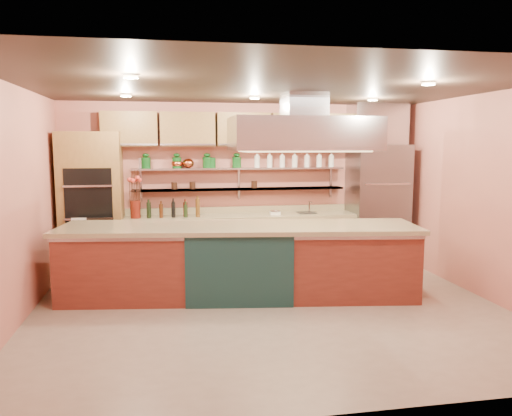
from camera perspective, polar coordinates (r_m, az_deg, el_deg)
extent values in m
cube|color=gray|center=(6.49, 1.73, -11.75)|extent=(6.00, 5.00, 0.02)
cube|color=black|center=(6.18, 1.83, 13.72)|extent=(6.00, 5.00, 0.02)
cube|color=#C26E5C|center=(8.63, -1.67, 2.59)|extent=(6.00, 0.04, 2.80)
cube|color=#C26E5C|center=(3.80, 9.64, -3.58)|extent=(6.00, 0.04, 2.80)
cube|color=#C26E5C|center=(6.29, -26.05, 0.08)|extent=(0.04, 5.00, 2.80)
cube|color=#C26E5C|center=(7.41, 25.13, 1.11)|extent=(0.04, 5.00, 2.80)
cube|color=brown|center=(8.32, -18.24, 0.32)|extent=(0.95, 0.64, 2.30)
cube|color=slate|center=(8.98, 13.69, 0.32)|extent=(0.95, 0.72, 2.10)
cube|color=tan|center=(8.46, -1.68, -3.91)|extent=(3.84, 0.64, 0.93)
cube|color=#A3A6AA|center=(8.50, -1.87, 2.18)|extent=(3.60, 0.26, 0.03)
cube|color=#A3A6AA|center=(8.47, -1.88, 4.53)|extent=(3.60, 0.26, 0.03)
cube|color=brown|center=(8.42, -1.51, 8.94)|extent=(4.60, 0.36, 0.55)
cube|color=#A3A6AA|center=(6.96, 5.45, 8.43)|extent=(2.00, 1.00, 0.45)
cube|color=#FFE5A5|center=(6.37, 1.44, 13.26)|extent=(4.00, 2.80, 0.02)
cube|color=maroon|center=(6.96, -1.91, -6.05)|extent=(4.90, 1.69, 1.00)
cylinder|color=#59160D|center=(8.24, -13.62, -0.14)|extent=(0.18, 0.18, 0.28)
cube|color=black|center=(8.22, -9.43, -0.02)|extent=(0.91, 0.26, 0.29)
cube|color=silver|center=(8.43, 2.19, -0.42)|extent=(0.19, 0.16, 0.09)
cylinder|color=silver|center=(8.67, 6.11, 0.11)|extent=(0.03, 0.03, 0.20)
ellipsoid|color=#B74F2A|center=(8.39, -7.76, 5.08)|extent=(0.21, 0.21, 0.16)
cylinder|color=#0D4014|center=(8.41, -5.11, 5.17)|extent=(0.15, 0.15, 0.17)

